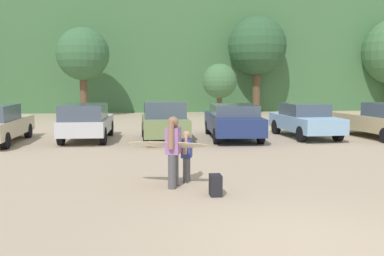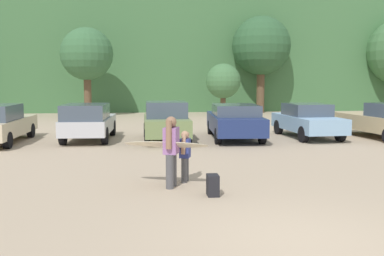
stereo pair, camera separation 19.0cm
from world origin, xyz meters
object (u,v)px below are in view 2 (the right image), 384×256
Objects in this scene: parked_car_sky_blue at (307,120)px; person_child at (185,153)px; parked_car_olive_green at (166,121)px; backpack_dropped at (213,185)px; parked_car_navy at (235,121)px; surfboard_cream at (166,145)px; person_adult at (171,148)px; parked_car_silver at (88,121)px.

person_child is at bearing 138.99° from parked_car_sky_blue.
parked_car_sky_blue is 3.45× the size of person_child.
parked_car_olive_green is 8.67m from backpack_dropped.
parked_car_olive_green is 2.87m from parked_car_navy.
surfboard_cream is at bearing 134.91° from backpack_dropped.
backpack_dropped is at bearing 151.38° from person_adult.
parked_car_olive_green is 0.81× the size of parked_car_navy.
parked_car_olive_green reaches higher than backpack_dropped.
parked_car_silver is at bearing 112.02° from backpack_dropped.
person_adult is 1.31× the size of person_child.
backpack_dropped is (0.82, -0.85, -0.69)m from person_adult.
parked_car_navy reaches higher than surfboard_cream.
parked_car_sky_blue is (9.13, -0.01, -0.05)m from parked_car_silver.
parked_car_silver is at bearing 92.58° from parked_car_navy.
backpack_dropped is (0.94, -0.94, -0.75)m from surfboard_cream.
parked_car_navy is 3.17m from parked_car_sky_blue.
parked_car_olive_green reaches higher than parked_car_sky_blue.
parked_car_sky_blue reaches higher than backpack_dropped.
parked_car_olive_green is 7.28m from person_child.
parked_car_olive_green is at bearing -94.68° from parked_car_silver.
parked_car_silver is 9.13m from parked_car_sky_blue.
parked_car_silver is at bearing -53.79° from person_adult.
parked_car_olive_green is 8.80× the size of backpack_dropped.
parked_car_navy reaches higher than backpack_dropped.
parked_car_navy is 3.02× the size of person_adult.
parked_car_sky_blue is 2.09× the size of surfboard_cream.
parked_car_navy reaches higher than person_child.
person_child is 0.69m from surfboard_cream.
parked_car_silver is 9.43× the size of backpack_dropped.
parked_car_sky_blue is at bearing -87.83° from parked_car_silver.
person_child is at bearing -108.25° from person_adult.
person_adult is 0.80× the size of surfboard_cream.
backpack_dropped is at bearing -155.74° from parked_car_silver.
parked_car_sky_blue is 10.55m from backpack_dropped.
parked_car_silver is 1.07× the size of parked_car_olive_green.
person_child is at bearing 163.30° from parked_car_navy.
parked_car_sky_blue is (3.16, 0.09, -0.02)m from parked_car_navy.
person_adult reaches higher than parked_car_olive_green.
person_adult is 1.37m from backpack_dropped.
person_child is 2.74× the size of backpack_dropped.
person_adult is at bearing 134.23° from backpack_dropped.
surfboard_cream is at bearing -159.21° from parked_car_silver.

